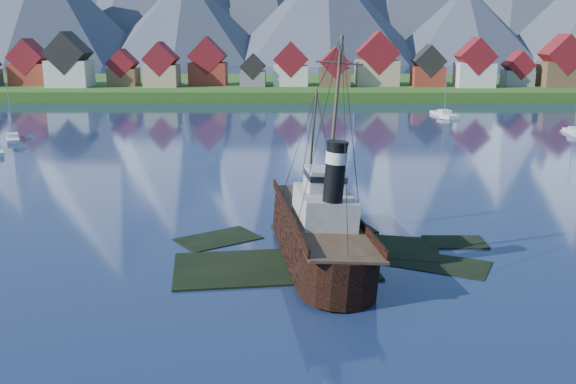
{
  "coord_description": "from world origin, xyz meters",
  "views": [
    {
      "loc": [
        -1.42,
        -56.39,
        20.93
      ],
      "look_at": [
        -1.84,
        6.0,
        5.0
      ],
      "focal_mm": 40.0,
      "sensor_mm": 36.0,
      "label": 1
    }
  ],
  "objects_px": {
    "sailboat_c": "(13,139)",
    "sailboat_d": "(574,133)",
    "sailboat_e": "(444,115)",
    "tugboat_wreck": "(317,227)"
  },
  "relations": [
    {
      "from": "sailboat_c",
      "to": "sailboat_d",
      "type": "relative_size",
      "value": 0.96
    },
    {
      "from": "tugboat_wreck",
      "to": "sailboat_d",
      "type": "xyz_separation_m",
      "value": [
        55.39,
        72.39,
        -2.45
      ]
    },
    {
      "from": "tugboat_wreck",
      "to": "sailboat_d",
      "type": "distance_m",
      "value": 91.19
    },
    {
      "from": "sailboat_c",
      "to": "sailboat_d",
      "type": "bearing_deg",
      "value": -20.18
    },
    {
      "from": "sailboat_c",
      "to": "sailboat_e",
      "type": "bearing_deg",
      "value": -3.23
    },
    {
      "from": "sailboat_d",
      "to": "sailboat_e",
      "type": "xyz_separation_m",
      "value": [
        -20.28,
        27.17,
        0.02
      ]
    },
    {
      "from": "tugboat_wreck",
      "to": "sailboat_c",
      "type": "bearing_deg",
      "value": 123.32
    },
    {
      "from": "sailboat_c",
      "to": "sailboat_d",
      "type": "height_order",
      "value": "sailboat_d"
    },
    {
      "from": "sailboat_d",
      "to": "sailboat_e",
      "type": "bearing_deg",
      "value": 132.21
    },
    {
      "from": "sailboat_d",
      "to": "sailboat_e",
      "type": "relative_size",
      "value": 0.9
    }
  ]
}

